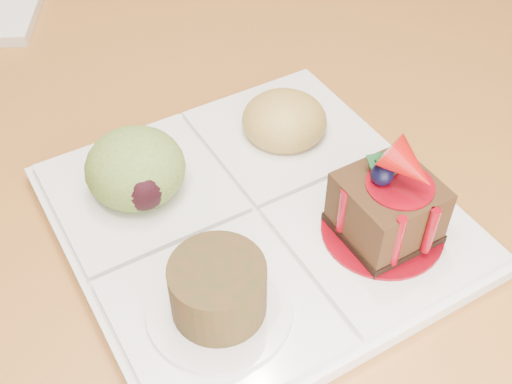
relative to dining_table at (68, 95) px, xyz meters
name	(u,v)px	position (x,y,z in m)	size (l,w,h in m)	color
dining_table	(68,95)	(0.00, 0.00, 0.00)	(1.00, 1.80, 0.75)	#A5642A
sampler_plate	(251,202)	(0.10, -0.31, 0.09)	(0.31, 0.31, 0.11)	silver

